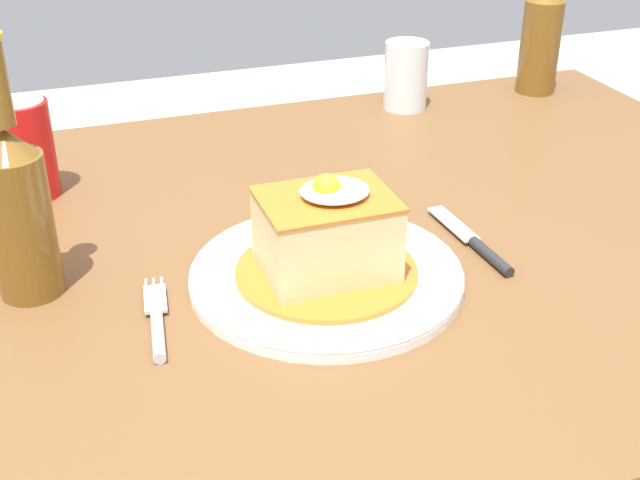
% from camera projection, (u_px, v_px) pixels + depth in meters
% --- Properties ---
extents(dining_table, '(1.39, 0.88, 0.76)m').
position_uv_depth(dining_table, '(277.00, 320.00, 1.01)').
color(dining_table, brown).
rests_on(dining_table, ground_plane).
extents(main_plate, '(0.28, 0.28, 0.02)m').
position_uv_depth(main_plate, '(326.00, 275.00, 0.88)').
color(main_plate, white).
rests_on(main_plate, dining_table).
extents(sandwich_meal, '(0.19, 0.19, 0.11)m').
position_uv_depth(sandwich_meal, '(327.00, 238.00, 0.86)').
color(sandwich_meal, '#C66B23').
rests_on(sandwich_meal, main_plate).
extents(fork, '(0.03, 0.14, 0.01)m').
position_uv_depth(fork, '(157.00, 323.00, 0.81)').
color(fork, silver).
rests_on(fork, dining_table).
extents(knife, '(0.02, 0.17, 0.01)m').
position_uv_depth(knife, '(479.00, 247.00, 0.94)').
color(knife, '#262628').
rests_on(knife, dining_table).
extents(soda_can, '(0.07, 0.07, 0.12)m').
position_uv_depth(soda_can, '(27.00, 149.00, 1.04)').
color(soda_can, red).
rests_on(soda_can, dining_table).
extents(beer_bottle_amber, '(0.06, 0.06, 0.27)m').
position_uv_depth(beer_bottle_amber, '(542.00, 32.00, 1.37)').
color(beer_bottle_amber, brown).
rests_on(beer_bottle_amber, dining_table).
extents(beer_bottle_amber_far, '(0.06, 0.06, 0.27)m').
position_uv_depth(beer_bottle_amber_far, '(17.00, 204.00, 0.82)').
color(beer_bottle_amber_far, brown).
rests_on(beer_bottle_amber_far, dining_table).
extents(drinking_glass, '(0.07, 0.07, 0.10)m').
position_uv_depth(drinking_glass, '(406.00, 80.00, 1.33)').
color(drinking_glass, '#3F2314').
rests_on(drinking_glass, dining_table).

